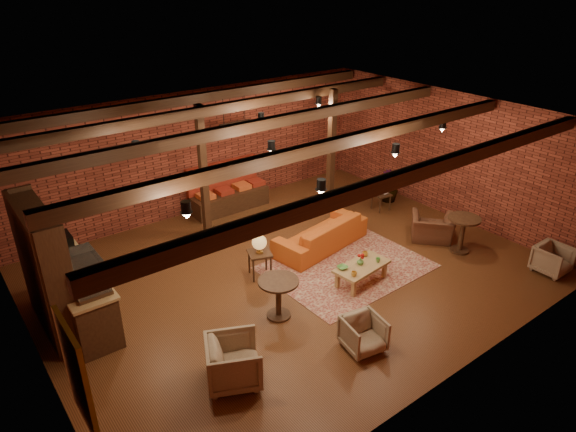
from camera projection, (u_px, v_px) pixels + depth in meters
floor at (292, 272)px, 10.99m from camera, size 10.00×10.00×0.00m
ceiling at (293, 126)px, 9.59m from camera, size 10.00×8.00×0.02m
wall_back at (198, 152)px, 13.16m from camera, size 10.00×0.02×3.20m
wall_front at (461, 295)px, 7.42m from camera, size 10.00×0.02×3.20m
wall_left at (25, 289)px, 7.58m from camera, size 0.02×8.00×3.20m
wall_right at (449, 155)px, 13.01m from camera, size 0.02×8.00×3.20m
ceiling_beams at (293, 132)px, 9.65m from camera, size 9.80×6.40×0.22m
ceiling_pipe at (247, 126)px, 10.90m from camera, size 9.60×0.12×0.12m
post_left at (203, 173)px, 11.83m from camera, size 0.16×0.16×3.20m
post_right at (331, 151)px, 13.25m from camera, size 0.16×0.16×3.20m
service_counter at (76, 284)px, 9.14m from camera, size 0.80×2.50×1.60m
plant_counter at (74, 257)px, 9.15m from camera, size 0.35×0.39×0.30m
shelving_hutch at (46, 269)px, 8.82m from camera, size 0.52×2.00×2.40m
chalkboard_menu at (78, 375)px, 5.97m from camera, size 0.08×0.96×1.46m
banquette at (229, 192)px, 13.65m from camera, size 2.10×0.70×1.00m
service_sign at (235, 128)px, 12.52m from camera, size 0.86×0.06×0.30m
ceiling_spotlights at (293, 144)px, 9.74m from camera, size 6.40×4.40×0.28m
rug at (346, 267)px, 11.16m from camera, size 3.38×2.62×0.01m
sofa at (321, 233)px, 11.83m from camera, size 2.52×1.32×0.70m
coffee_table at (361, 267)px, 10.46m from camera, size 1.27×0.74×0.66m
side_table_lamp at (259, 246)px, 10.53m from camera, size 0.59×0.59×0.96m
round_table_left at (278, 292)px, 9.37m from camera, size 0.75×0.75×0.78m
armchair_a at (233, 360)px, 7.91m from camera, size 1.04×1.07×0.84m
armchair_b at (363, 332)px, 8.65m from camera, size 0.74×0.71×0.66m
armchair_right at (432, 224)px, 12.13m from camera, size 1.10×1.12×0.83m
side_table_book at (381, 195)px, 13.63m from camera, size 0.47×0.47×0.49m
round_table_right at (463, 229)px, 11.55m from camera, size 0.73×0.73×0.85m
armchair_far at (553, 258)px, 10.85m from camera, size 0.66×0.61×0.67m
plant_tall at (392, 156)px, 13.76m from camera, size 1.70×1.70×2.64m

